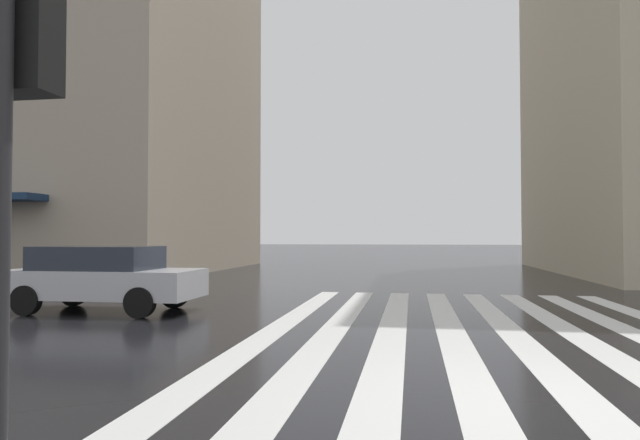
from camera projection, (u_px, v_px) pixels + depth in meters
name	position (u px, v px, depth m)	size (l,w,h in m)	color
ground_plane	(542.00, 402.00, 5.53)	(220.00, 220.00, 0.00)	black
zebra_crossing	(482.00, 333.00, 9.49)	(13.00, 7.50, 0.01)	silver
traffic_signal_post	(18.00, 90.00, 2.79)	(0.44, 0.30, 3.04)	#232326
car_silver	(102.00, 276.00, 12.24)	(1.85, 4.10, 1.41)	#B7B7BC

